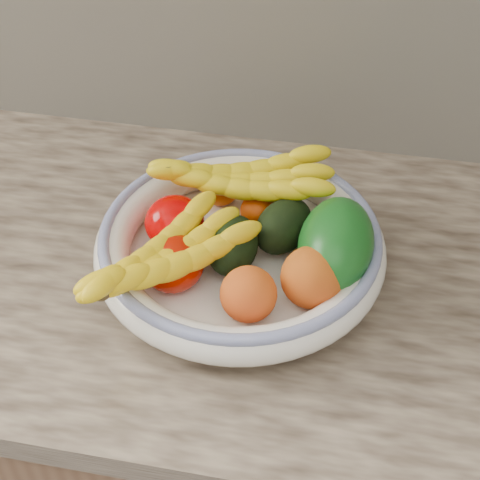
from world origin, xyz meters
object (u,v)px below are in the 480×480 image
at_px(green_mango, 336,245).
at_px(banana_bunch_front, 165,262).
at_px(banana_bunch_back, 240,183).
at_px(fruit_bowl, 240,246).

relative_size(green_mango, banana_bunch_front, 0.56).
height_order(banana_bunch_back, banana_bunch_front, banana_bunch_back).
relative_size(fruit_bowl, banana_bunch_back, 1.44).
bearing_deg(banana_bunch_front, fruit_bowl, -10.47).
xyz_separation_m(green_mango, banana_bunch_front, (-0.21, -0.08, 0.01)).
bearing_deg(banana_bunch_front, banana_bunch_back, 13.20).
xyz_separation_m(green_mango, banana_bunch_back, (-0.14, 0.09, 0.01)).
bearing_deg(green_mango, banana_bunch_back, 147.99).
distance_m(fruit_bowl, banana_bunch_back, 0.09).
bearing_deg(green_mango, fruit_bowl, 178.36).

